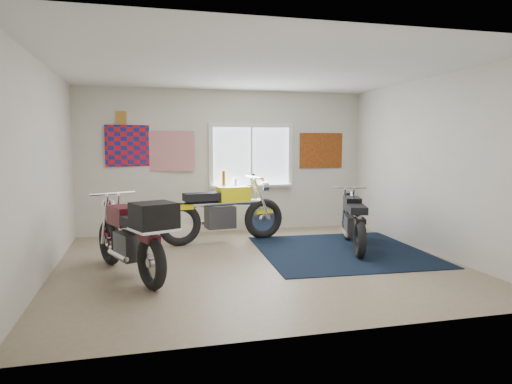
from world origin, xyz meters
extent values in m
plane|color=#9E896B|center=(0.00, 0.00, 0.00)|extent=(5.50, 5.50, 0.00)
plane|color=white|center=(0.00, 0.00, 2.70)|extent=(5.50, 5.50, 0.00)
plane|color=silver|center=(0.00, 2.50, 1.35)|extent=(5.50, 0.00, 5.50)
plane|color=silver|center=(0.00, -2.50, 1.35)|extent=(5.50, 0.00, 5.50)
plane|color=silver|center=(-2.75, 0.00, 1.35)|extent=(0.00, 5.00, 5.00)
plane|color=silver|center=(2.75, 0.00, 1.35)|extent=(0.00, 5.00, 5.00)
cube|color=black|center=(1.45, 0.36, 0.01)|extent=(2.63, 2.73, 0.01)
cube|color=white|center=(0.50, 2.48, 1.45)|extent=(1.50, 0.02, 1.10)
cube|color=white|center=(0.50, 2.47, 2.04)|extent=(1.66, 0.06, 0.08)
cube|color=white|center=(0.50, 2.47, 0.86)|extent=(1.66, 0.06, 0.08)
cube|color=white|center=(-0.29, 2.47, 1.45)|extent=(0.08, 0.06, 1.10)
cube|color=white|center=(1.29, 2.47, 1.45)|extent=(0.08, 0.06, 1.10)
cube|color=white|center=(0.50, 2.47, 1.45)|extent=(0.04, 0.06, 1.10)
cube|color=white|center=(0.50, 2.41, 0.88)|extent=(1.60, 0.16, 0.04)
cylinder|color=brown|center=(-0.06, 2.40, 1.04)|extent=(0.07, 0.07, 0.28)
cylinder|color=white|center=(0.17, 2.40, 0.96)|extent=(0.06, 0.06, 0.12)
cylinder|color=black|center=(0.53, 2.40, 1.01)|extent=(0.06, 0.06, 0.22)
cylinder|color=#C47217|center=(0.72, 2.40, 0.97)|extent=(0.05, 0.05, 0.14)
plane|color=red|center=(-1.70, 2.48, 1.65)|extent=(1.00, 0.07, 1.00)
plane|color=red|center=(-1.05, 2.46, 1.55)|extent=(0.90, 0.09, 0.90)
cube|color=#B27933|center=(-1.90, 2.48, 2.15)|extent=(0.18, 0.02, 0.24)
cube|color=#A54C14|center=(1.95, 2.48, 1.55)|extent=(0.90, 0.03, 0.70)
torus|color=black|center=(0.52, 1.62, 0.36)|extent=(0.74, 0.26, 0.72)
torus|color=black|center=(-0.97, 1.38, 0.36)|extent=(0.74, 0.26, 0.72)
cylinder|color=white|center=(0.52, 1.62, 0.36)|extent=(0.13, 0.13, 0.12)
cylinder|color=white|center=(-0.97, 1.38, 0.36)|extent=(0.13, 0.13, 0.12)
cylinder|color=white|center=(-0.23, 1.50, 0.67)|extent=(1.36, 0.31, 0.10)
cube|color=#2F2F32|center=(-0.28, 1.49, 0.43)|extent=(0.53, 0.38, 0.37)
cylinder|color=white|center=(-0.31, 1.66, 0.32)|extent=(0.60, 0.17, 0.08)
cube|color=#FEEF0D|center=(-0.04, 1.53, 0.82)|extent=(0.58, 0.36, 0.26)
cube|color=black|center=(-0.60, 1.44, 0.80)|extent=(0.64, 0.39, 0.13)
cube|color=#FEEF0D|center=(-0.92, 1.39, 0.65)|extent=(0.35, 0.22, 0.09)
cube|color=#FEEF0D|center=(0.52, 1.62, 0.49)|extent=(0.32, 0.20, 0.05)
cylinder|color=white|center=(0.33, 1.59, 1.10)|extent=(0.15, 0.67, 0.04)
cylinder|color=white|center=(0.54, 1.62, 0.93)|extent=(0.13, 0.19, 0.17)
torus|color=black|center=(1.92, 1.13, 0.29)|extent=(0.29, 0.59, 0.58)
torus|color=black|center=(1.53, -0.11, 0.29)|extent=(0.29, 0.59, 0.58)
cylinder|color=white|center=(1.92, 1.13, 0.29)|extent=(0.12, 0.13, 0.10)
cylinder|color=white|center=(1.53, -0.11, 0.29)|extent=(0.12, 0.13, 0.10)
cylinder|color=white|center=(1.72, 0.51, 0.57)|extent=(0.43, 1.14, 0.08)
cube|color=#2F2F32|center=(1.71, 0.46, 0.37)|extent=(0.37, 0.48, 0.32)
cylinder|color=white|center=(1.57, 0.51, 0.28)|extent=(0.22, 0.51, 0.06)
cube|color=black|center=(1.77, 0.67, 0.70)|extent=(0.37, 0.51, 0.22)
cube|color=black|center=(1.63, 0.20, 0.69)|extent=(0.40, 0.56, 0.11)
cube|color=black|center=(1.54, -0.07, 0.56)|extent=(0.22, 0.31, 0.07)
cube|color=black|center=(1.92, 1.13, 0.40)|extent=(0.20, 0.29, 0.05)
cylinder|color=white|center=(1.87, 0.97, 0.95)|extent=(0.56, 0.20, 0.03)
cylinder|color=white|center=(1.92, 1.15, 0.80)|extent=(0.17, 0.13, 0.15)
torus|color=black|center=(-2.02, 0.43, 0.32)|extent=(0.37, 0.65, 0.65)
torus|color=black|center=(-1.48, -0.86, 0.32)|extent=(0.37, 0.65, 0.65)
cylinder|color=white|center=(-2.02, 0.43, 0.32)|extent=(0.13, 0.14, 0.11)
cylinder|color=white|center=(-1.48, -0.86, 0.32)|extent=(0.13, 0.14, 0.11)
cylinder|color=white|center=(-1.75, -0.22, 0.62)|extent=(0.57, 1.19, 0.09)
cube|color=#2F2F32|center=(-1.73, -0.26, 0.40)|extent=(0.43, 0.52, 0.34)
cylinder|color=white|center=(-1.88, -0.32, 0.30)|extent=(0.28, 0.53, 0.07)
cube|color=#420A11|center=(-1.82, -0.05, 0.76)|extent=(0.43, 0.56, 0.24)
cube|color=black|center=(-1.61, -0.54, 0.74)|extent=(0.47, 0.61, 0.12)
cube|color=#420A11|center=(-1.50, -0.81, 0.60)|extent=(0.26, 0.34, 0.08)
cube|color=#420A11|center=(-2.02, 0.43, 0.44)|extent=(0.24, 0.31, 0.05)
cylinder|color=white|center=(-1.95, 0.26, 1.02)|extent=(0.58, 0.27, 0.04)
cylinder|color=white|center=(-2.03, 0.44, 0.86)|extent=(0.19, 0.15, 0.16)
cube|color=black|center=(-1.44, -0.95, 0.88)|extent=(0.58, 0.56, 0.30)
camera|label=1|loc=(-1.55, -6.14, 1.68)|focal=32.00mm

